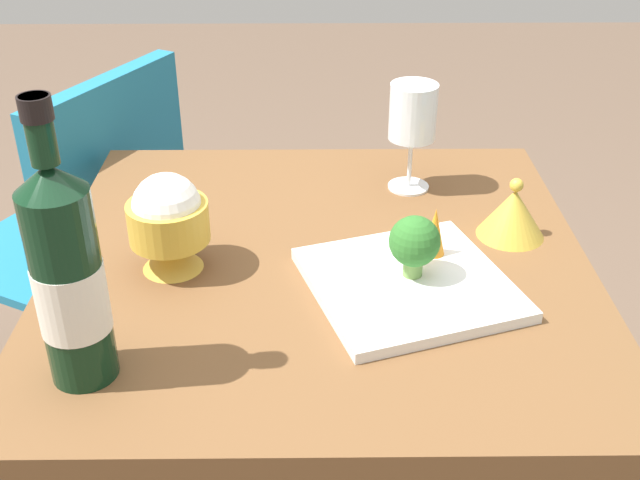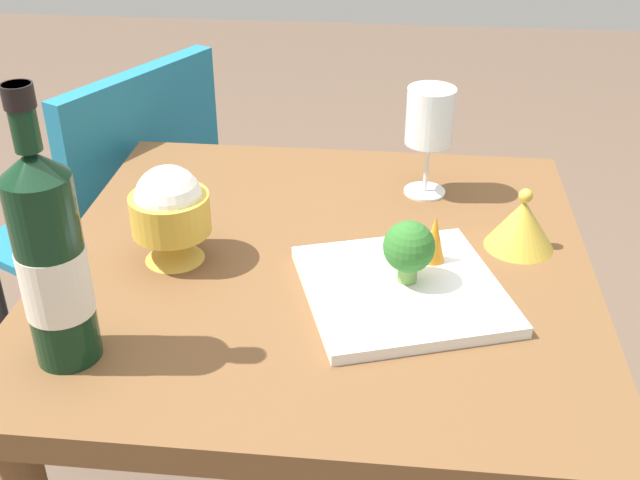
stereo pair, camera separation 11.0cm
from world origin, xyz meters
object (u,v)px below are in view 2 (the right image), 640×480
serving_plate (402,289)px  rice_bowl (170,213)px  wine_bottle (52,260)px  carrot_garnish_left (434,238)px  rice_bowl_lid (522,224)px  wine_glass (430,119)px  chair_by_wall (126,212)px  broccoli_floret (409,248)px

serving_plate → rice_bowl: bearing=-100.1°
wine_bottle → carrot_garnish_left: (-0.23, 0.43, -0.08)m
wine_bottle → serving_plate: bearing=113.4°
rice_bowl → rice_bowl_lid: 0.50m
wine_bottle → serving_plate: 0.44m
rice_bowl_lid → rice_bowl: bearing=-80.1°
rice_bowl_lid → wine_bottle: bearing=-60.8°
wine_bottle → rice_bowl_lid: size_ratio=3.33×
wine_glass → serving_plate: wine_glass is taller
chair_by_wall → wine_glass: (0.25, 0.61, 0.33)m
rice_bowl → carrot_garnish_left: rice_bowl is taller
chair_by_wall → carrot_garnish_left: bearing=-100.8°
broccoli_floret → carrot_garnish_left: broccoli_floret is taller
wine_bottle → rice_bowl: bearing=163.7°
rice_bowl → serving_plate: rice_bowl is taller
broccoli_floret → carrot_garnish_left: (-0.05, 0.03, -0.01)m
chair_by_wall → broccoli_floret: (0.54, 0.59, 0.27)m
wine_bottle → wine_glass: size_ratio=1.86×
rice_bowl_lid → broccoli_floret: 0.21m
wine_bottle → broccoli_floret: bearing=114.4°
chair_by_wall → carrot_garnish_left: size_ratio=12.22×
chair_by_wall → carrot_garnish_left: chair_by_wall is taller
wine_bottle → carrot_garnish_left: size_ratio=4.79×
wine_bottle → broccoli_floret: wine_bottle is taller
chair_by_wall → rice_bowl_lid: bearing=-91.4°
chair_by_wall → serving_plate: size_ratio=2.69×
broccoli_floret → rice_bowl_lid: bearing=129.3°
rice_bowl_lid → serving_plate: rice_bowl_lid is taller
chair_by_wall → broccoli_floret: chair_by_wall is taller
wine_glass → serving_plate: size_ratio=0.57×
chair_by_wall → broccoli_floret: size_ratio=9.91×
wine_glass → serving_plate: (0.30, -0.03, -0.12)m
chair_by_wall → wine_glass: size_ratio=4.75×
serving_plate → broccoli_floret: (-0.01, 0.01, 0.06)m
wine_glass → serving_plate: bearing=-6.0°
chair_by_wall → wine_glass: 0.74m
serving_plate → broccoli_floret: bearing=153.7°
chair_by_wall → rice_bowl: 0.62m
wine_glass → rice_bowl: size_ratio=1.26×
chair_by_wall → wine_bottle: size_ratio=2.55×
rice_bowl → broccoli_floret: (0.05, 0.33, -0.01)m
chair_by_wall → rice_bowl: rice_bowl is taller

